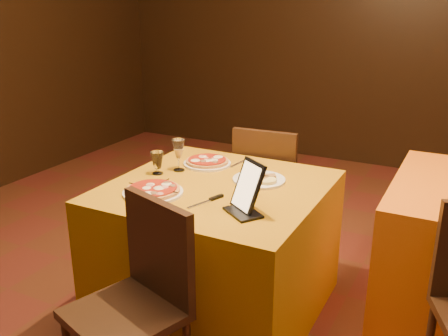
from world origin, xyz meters
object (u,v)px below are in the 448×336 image
at_px(main_table, 218,248).
at_px(chair_main_near, 125,314).
at_px(pizza_far, 207,162).
at_px(water_glass, 157,163).
at_px(wine_glass, 179,155).
at_px(chair_main_far, 272,189).
at_px(tablet, 248,186).
at_px(pizza_near, 153,191).

height_order(main_table, chair_main_near, chair_main_near).
distance_m(main_table, pizza_far, 0.52).
bearing_deg(chair_main_near, water_glass, 133.62).
relative_size(pizza_far, water_glass, 2.17).
bearing_deg(pizza_far, wine_glass, -118.80).
bearing_deg(main_table, chair_main_far, 90.00).
bearing_deg(main_table, chair_main_near, -90.00).
bearing_deg(pizza_far, tablet, -45.24).
xyz_separation_m(wine_glass, tablet, (0.59, -0.33, 0.03)).
distance_m(main_table, water_glass, 0.58).
relative_size(chair_main_near, water_glass, 7.00).
bearing_deg(tablet, chair_main_near, -80.42).
relative_size(chair_main_far, tablet, 3.73).
height_order(chair_main_far, pizza_near, chair_main_far).
distance_m(chair_main_near, pizza_near, 0.68).
bearing_deg(wine_glass, water_glass, -125.75).
distance_m(main_table, chair_main_near, 0.82).
bearing_deg(pizza_near, wine_glass, 101.62).
height_order(pizza_near, pizza_far, same).
xyz_separation_m(main_table, pizza_far, (-0.22, 0.27, 0.39)).
distance_m(main_table, wine_glass, 0.57).
height_order(wine_glass, water_glass, wine_glass).
xyz_separation_m(wine_glass, water_glass, (-0.08, -0.11, -0.03)).
distance_m(pizza_far, wine_glass, 0.21).
distance_m(chair_main_near, pizza_far, 1.16).
bearing_deg(chair_main_near, pizza_near, 131.17).
bearing_deg(water_glass, chair_main_near, -64.94).
xyz_separation_m(main_table, pizza_near, (-0.23, -0.26, 0.39)).
relative_size(chair_main_near, tablet, 3.73).
bearing_deg(chair_main_near, wine_glass, 126.95).
bearing_deg(pizza_near, water_glass, 119.92).
height_order(pizza_near, water_glass, water_glass).
height_order(main_table, chair_main_far, chair_main_far).
xyz_separation_m(pizza_near, tablet, (0.51, 0.04, 0.10)).
xyz_separation_m(main_table, chair_main_far, (0.00, 0.79, 0.08)).
bearing_deg(pizza_near, chair_main_near, -67.39).
bearing_deg(pizza_far, water_glass, -121.61).
height_order(pizza_near, wine_glass, wine_glass).
xyz_separation_m(pizza_far, tablet, (0.50, -0.50, 0.10)).
distance_m(pizza_near, water_glass, 0.31).
xyz_separation_m(chair_main_near, pizza_near, (-0.23, 0.56, 0.31)).
xyz_separation_m(chair_main_far, water_glass, (-0.38, -0.79, 0.36)).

